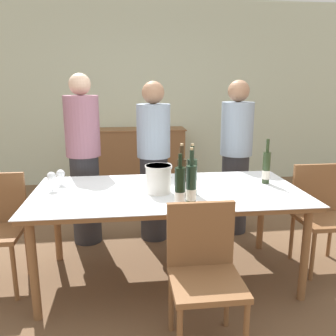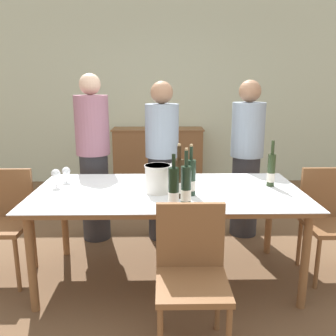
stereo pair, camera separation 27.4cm
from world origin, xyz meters
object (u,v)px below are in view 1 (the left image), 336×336
chair_near_front (204,266)px  person_guest_right (236,158)px  wine_bottle_1 (266,168)px  chair_right_end (320,209)px  wine_bottle_0 (192,178)px  person_host (84,161)px  person_guest_left (154,163)px  wine_glass_1 (61,174)px  dining_table (168,198)px  ice_bucket (158,178)px  wine_bottle_3 (181,179)px  wine_bottle_2 (180,189)px  sideboard_cabinet (140,158)px  wine_glass_0 (168,167)px  wine_bottle_4 (191,186)px  wine_glass_2 (51,177)px

chair_near_front → person_guest_right: size_ratio=0.54×
wine_bottle_1 → chair_right_end: size_ratio=0.42×
wine_bottle_0 → person_host: 1.29m
person_guest_left → wine_glass_1: bearing=-145.9°
dining_table → ice_bucket: 0.20m
wine_bottle_3 → wine_bottle_2: bearing=-101.4°
wine_bottle_2 → chair_right_end: (1.31, 0.50, -0.38)m
sideboard_cabinet → chair_right_end: 3.03m
sideboard_cabinet → wine_bottle_3: size_ratio=3.45×
sideboard_cabinet → ice_bucket: size_ratio=6.46×
wine_bottle_1 → wine_glass_1: bearing=174.9°
ice_bucket → person_guest_right: 1.29m
wine_glass_1 → person_guest_left: person_guest_left is taller
wine_bottle_2 → chair_right_end: 1.45m
person_host → person_guest_right: size_ratio=1.04×
ice_bucket → person_host: person_host is taller
person_guest_left → person_guest_right: (0.87, 0.07, 0.01)m
sideboard_cabinet → wine_bottle_0: size_ratio=3.59×
dining_table → chair_right_end: size_ratio=2.36×
dining_table → wine_glass_1: wine_glass_1 is taller
wine_bottle_2 → person_host: size_ratio=0.22×
wine_bottle_3 → person_guest_left: 1.00m
person_guest_left → chair_near_front: bearing=-83.7°
wine_glass_0 → chair_right_end: size_ratio=0.16×
dining_table → wine_bottle_1: size_ratio=5.58×
person_guest_right → wine_bottle_4: bearing=-119.7°
ice_bucket → wine_glass_2: bearing=168.6°
wine_bottle_2 → wine_bottle_1: bearing=33.0°
wine_bottle_4 → person_guest_left: person_guest_left is taller
chair_right_end → person_guest_left: size_ratio=0.55×
dining_table → wine_bottle_3: 0.28m
ice_bucket → wine_bottle_4: bearing=-57.6°
wine_bottle_4 → person_guest_left: (-0.16, 1.17, -0.09)m
dining_table → wine_glass_2: (-0.90, 0.12, 0.17)m
person_host → person_guest_left: bearing=0.4°
person_guest_right → dining_table: bearing=-133.1°
wine_bottle_4 → person_host: size_ratio=0.24×
wine_bottle_1 → wine_glass_0: size_ratio=2.69×
wine_bottle_0 → wine_glass_1: wine_bottle_0 is taller
wine_bottle_0 → wine_bottle_2: (-0.14, -0.30, 0.00)m
wine_bottle_4 → wine_bottle_1: bearing=32.8°
wine_bottle_0 → chair_near_front: size_ratio=0.44×
wine_bottle_3 → wine_bottle_1: bearing=20.8°
wine_bottle_2 → chair_near_front: 0.52m
sideboard_cabinet → wine_glass_2: bearing=-106.8°
chair_right_end → person_host: (-2.07, 0.72, 0.33)m
dining_table → chair_near_front: size_ratio=2.40×
chair_right_end → person_guest_left: (-1.39, 0.72, 0.29)m
wine_glass_0 → dining_table: bearing=-97.2°
sideboard_cabinet → dining_table: 2.76m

